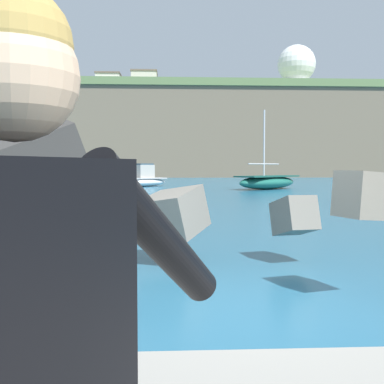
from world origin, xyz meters
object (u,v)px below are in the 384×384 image
boat_mid_left (142,180)px  station_building_central (144,85)px  radar_dome (296,70)px  station_building_west (109,88)px  boat_near_right (268,182)px

boat_mid_left → station_building_central: bearing=92.5°
boat_mid_left → radar_dome: (28.82, 56.11, 20.94)m
boat_mid_left → station_building_west: station_building_west is taller
station_building_central → station_building_west: bearing=143.6°
station_building_west → station_building_central: bearing=-36.4°
boat_near_right → radar_dome: 67.53m
station_building_central → radar_dome: bearing=2.7°
boat_mid_left → station_building_central: (-2.35, 54.65, 17.47)m
boat_mid_left → station_building_central: size_ratio=0.78×
boat_near_right → station_building_west: bearing=106.8°
boat_mid_left → station_building_west: 63.63m
station_building_west → radar_dome: bearing=-6.2°
boat_mid_left → station_building_west: (-10.00, 60.30, 17.70)m
radar_dome → station_building_west: radar_dome is taller
boat_near_right → radar_dome: bearing=72.8°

